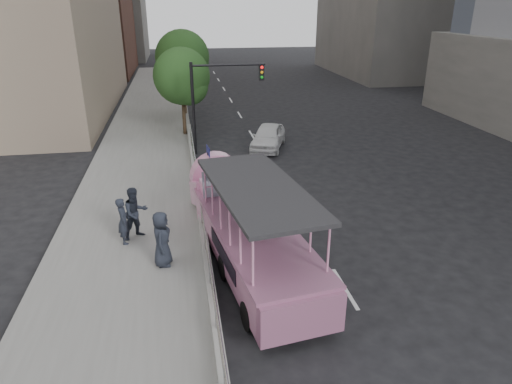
{
  "coord_description": "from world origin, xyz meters",
  "views": [
    {
      "loc": [
        -3.71,
        -13.22,
        8.15
      ],
      "look_at": [
        -1.22,
        1.34,
        2.02
      ],
      "focal_mm": 32.0,
      "sensor_mm": 36.0,
      "label": 1
    }
  ],
  "objects": [
    {
      "name": "traffic_signal",
      "position": [
        -1.7,
        12.5,
        3.5
      ],
      "size": [
        4.2,
        0.32,
        5.2
      ],
      "color": "black",
      "rests_on": "ground"
    },
    {
      "name": "parking_sign",
      "position": [
        -2.64,
        4.5,
        1.76
      ],
      "size": [
        0.11,
        0.63,
        2.81
      ],
      "color": "black",
      "rests_on": "ground"
    },
    {
      "name": "guardrail",
      "position": [
        -3.12,
        2.0,
        1.14
      ],
      "size": [
        0.07,
        22.0,
        0.71
      ],
      "color": "#A4A5A9",
      "rests_on": "kerb_wall"
    },
    {
      "name": "car",
      "position": [
        1.5,
        12.91,
        0.72
      ],
      "size": [
        3.08,
        4.53,
        1.43
      ],
      "primitive_type": "imported",
      "rotation": [
        0.0,
        0.0,
        -0.36
      ],
      "color": "silver",
      "rests_on": "ground"
    },
    {
      "name": "duck_boat",
      "position": [
        -1.73,
        0.39,
        1.17
      ],
      "size": [
        3.63,
        9.68,
        3.14
      ],
      "color": "black",
      "rests_on": "ground"
    },
    {
      "name": "pedestrian_mid",
      "position": [
        -5.46,
        1.95,
        1.25
      ],
      "size": [
        1.17,
        1.1,
        1.91
      ],
      "primitive_type": "imported",
      "rotation": [
        0.0,
        0.0,
        0.55
      ],
      "color": "#222732",
      "rests_on": "sidewalk"
    },
    {
      "name": "street_tree_far",
      "position": [
        -3.1,
        21.93,
        4.31
      ],
      "size": [
        3.97,
        3.97,
        6.45
      ],
      "color": "#332217",
      "rests_on": "ground"
    },
    {
      "name": "street_tree_near",
      "position": [
        -3.3,
        15.93,
        3.82
      ],
      "size": [
        3.52,
        3.52,
        5.72
      ],
      "color": "#332217",
      "rests_on": "ground"
    },
    {
      "name": "pedestrian_far",
      "position": [
        -4.51,
        -0.11,
        1.22
      ],
      "size": [
        0.69,
        0.96,
        1.85
      ],
      "primitive_type": "imported",
      "rotation": [
        0.0,
        0.0,
        1.46
      ],
      "color": "#222732",
      "rests_on": "sidewalk"
    },
    {
      "name": "ground",
      "position": [
        0.0,
        0.0,
        0.0
      ],
      "size": [
        160.0,
        160.0,
        0.0
      ],
      "primitive_type": "plane",
      "color": "black"
    },
    {
      "name": "sidewalk",
      "position": [
        -5.75,
        10.0,
        0.15
      ],
      "size": [
        5.5,
        80.0,
        0.3
      ],
      "primitive_type": "cube",
      "color": "gray",
      "rests_on": "ground"
    },
    {
      "name": "pedestrian_near",
      "position": [
        -5.86,
        1.61,
        1.15
      ],
      "size": [
        0.46,
        0.65,
        1.69
      ],
      "primitive_type": "imported",
      "rotation": [
        0.0,
        0.0,
        1.66
      ],
      "color": "#222732",
      "rests_on": "sidewalk"
    },
    {
      "name": "kerb_wall",
      "position": [
        -3.12,
        2.0,
        0.48
      ],
      "size": [
        0.24,
        30.0,
        0.36
      ],
      "primitive_type": "cube",
      "color": "#AFAEA9",
      "rests_on": "sidewalk"
    }
  ]
}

